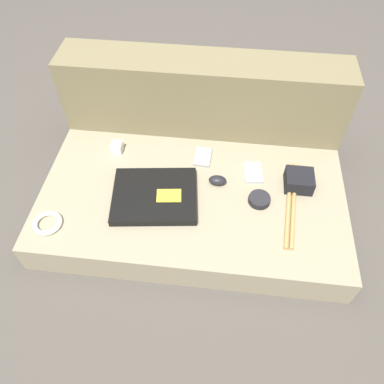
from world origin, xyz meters
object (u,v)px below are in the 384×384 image
(charger_brick, at_px, (117,147))
(computer_mouse, at_px, (218,180))
(phone_black, at_px, (253,173))
(phone_silver, at_px, (203,157))
(speaker_puck, at_px, (259,200))
(camera_pouch, at_px, (299,181))
(laptop, at_px, (155,196))

(charger_brick, bearing_deg, computer_mouse, -17.06)
(computer_mouse, height_order, phone_black, computer_mouse)
(computer_mouse, relative_size, phone_silver, 0.63)
(phone_black, bearing_deg, charger_brick, 167.05)
(charger_brick, bearing_deg, speaker_puck, -19.25)
(camera_pouch, bearing_deg, laptop, -167.05)
(computer_mouse, distance_m, speaker_puck, 0.18)
(computer_mouse, height_order, phone_silver, computer_mouse)
(speaker_puck, relative_size, phone_black, 0.73)
(phone_silver, distance_m, camera_pouch, 0.39)
(computer_mouse, distance_m, phone_black, 0.15)
(phone_black, xyz_separation_m, charger_brick, (-0.56, 0.06, 0.01))
(laptop, height_order, camera_pouch, camera_pouch)
(computer_mouse, relative_size, camera_pouch, 0.65)
(laptop, height_order, charger_brick, charger_brick)
(computer_mouse, xyz_separation_m, speaker_puck, (0.16, -0.07, -0.01))
(laptop, xyz_separation_m, phone_black, (0.36, 0.17, -0.01))
(laptop, xyz_separation_m, speaker_puck, (0.39, 0.03, -0.00))
(phone_silver, height_order, charger_brick, charger_brick)
(phone_silver, bearing_deg, computer_mouse, -60.00)
(computer_mouse, height_order, camera_pouch, camera_pouch)
(phone_silver, height_order, phone_black, phone_black)
(speaker_puck, bearing_deg, laptop, -176.28)
(phone_silver, relative_size, charger_brick, 2.27)
(camera_pouch, bearing_deg, speaker_puck, -146.36)
(laptop, relative_size, phone_silver, 3.15)
(laptop, bearing_deg, charger_brick, 123.68)
(laptop, height_order, computer_mouse, computer_mouse)
(camera_pouch, relative_size, charger_brick, 2.20)
(phone_silver, relative_size, camera_pouch, 1.03)
(charger_brick, bearing_deg, laptop, -49.10)
(speaker_puck, distance_m, camera_pouch, 0.18)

